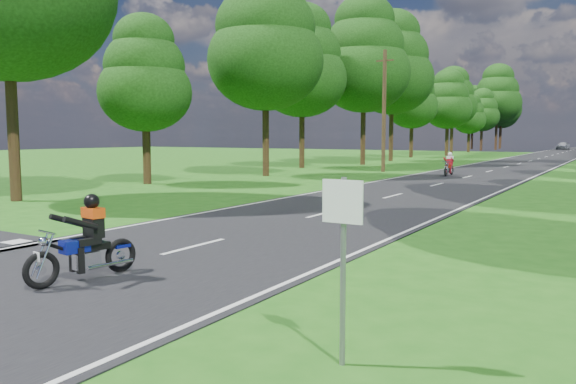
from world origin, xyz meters
The scene contains 9 objects.
ground centered at (0.00, 0.00, 0.00)m, with size 160.00×160.00×0.00m, color #1F5B14.
main_road centered at (0.00, 50.00, 0.01)m, with size 7.00×140.00×0.02m, color black.
road_markings centered at (-0.14, 48.13, 0.02)m, with size 7.40×140.00×0.01m.
treeline centered at (1.43, 60.06, 8.25)m, with size 40.00×115.35×14.78m.
telegraph_pole centered at (-6.00, 28.00, 4.07)m, with size 1.20×0.26×8.00m.
road_sign centered at (5.50, -2.01, 1.34)m, with size 0.45×0.07×2.00m.
rider_near_blue centered at (0.30, -1.14, 0.74)m, with size 0.58×1.73×1.44m, color navy, non-canonical shape.
rider_far_red centered at (-1.23, 26.59, 0.72)m, with size 0.56×1.68×1.40m, color #A0240C, non-canonical shape.
distant_car centered at (-1.75, 99.44, 0.68)m, with size 1.55×3.85×1.31m, color silver.
Camera 1 is at (8.00, -7.21, 2.43)m, focal length 35.00 mm.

